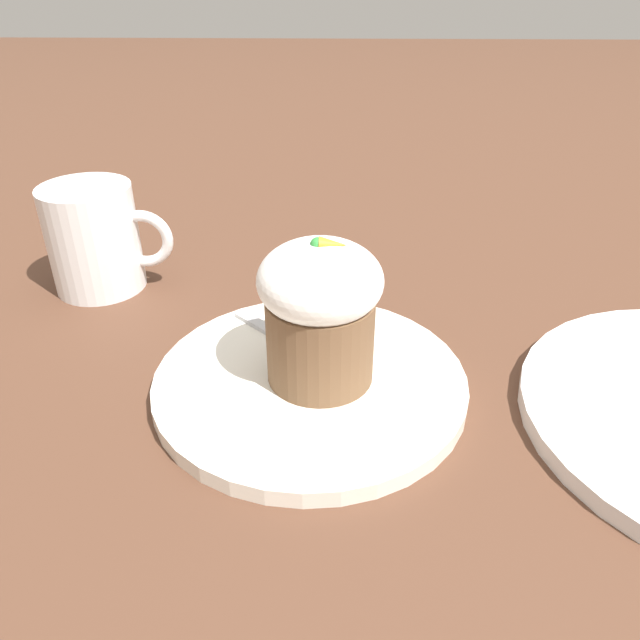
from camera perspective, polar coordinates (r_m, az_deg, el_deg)
ground_plane at (r=0.48m, az=-0.90°, el=-6.33°), size 4.00×4.00×0.00m
dessert_plate at (r=0.48m, az=-0.91°, el=-5.71°), size 0.24×0.24×0.01m
carrot_cake at (r=0.44m, az=0.00°, el=0.72°), size 0.09×0.09×0.11m
spoon at (r=0.49m, az=-0.23°, el=-3.36°), size 0.11×0.11×0.01m
coffee_cup at (r=0.64m, az=-19.84°, el=7.03°), size 0.12×0.09×0.10m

